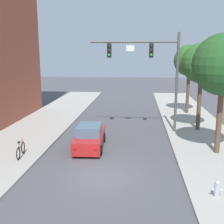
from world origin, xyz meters
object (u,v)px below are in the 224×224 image
(traffic_signal_mast, at_px, (152,64))
(bicycle_leaning, at_px, (21,150))
(street_tree_third, at_px, (189,61))
(street_tree_nearest, at_px, (223,65))
(fire_hydrant, at_px, (217,189))
(car_lead_red, at_px, (90,137))
(street_tree_second, at_px, (202,64))

(traffic_signal_mast, distance_m, bicycle_leaning, 11.22)
(bicycle_leaning, xyz_separation_m, street_tree_third, (11.84, 13.65, 4.85))
(traffic_signal_mast, bearing_deg, street_tree_third, 61.06)
(bicycle_leaning, height_order, street_tree_nearest, street_tree_nearest)
(fire_hydrant, bearing_deg, street_tree_third, 84.83)
(traffic_signal_mast, bearing_deg, car_lead_red, -134.59)
(street_tree_nearest, height_order, street_tree_third, street_tree_nearest)
(traffic_signal_mast, distance_m, street_tree_second, 3.84)
(traffic_signal_mast, distance_m, street_tree_nearest, 6.06)
(car_lead_red, distance_m, street_tree_nearest, 9.30)
(car_lead_red, height_order, street_tree_nearest, street_tree_nearest)
(street_tree_nearest, height_order, street_tree_second, street_tree_nearest)
(traffic_signal_mast, xyz_separation_m, street_tree_third, (3.99, 7.23, 0.04))
(traffic_signal_mast, bearing_deg, bicycle_leaning, -140.69)
(street_tree_third, bearing_deg, fire_hydrant, -95.17)
(car_lead_red, relative_size, street_tree_nearest, 0.60)
(street_tree_nearest, distance_m, street_tree_second, 5.32)
(street_tree_nearest, relative_size, street_tree_third, 1.05)
(car_lead_red, xyz_separation_m, street_tree_second, (7.89, 4.83, 4.63))
(traffic_signal_mast, relative_size, fire_hydrant, 10.42)
(fire_hydrant, xyz_separation_m, street_tree_nearest, (1.46, 5.59, 4.95))
(bicycle_leaning, xyz_separation_m, street_tree_second, (11.63, 7.09, 4.82))
(car_lead_red, bearing_deg, bicycle_leaning, -148.86)
(traffic_signal_mast, bearing_deg, fire_hydrant, -76.74)
(car_lead_red, height_order, street_tree_third, street_tree_third)
(street_tree_second, xyz_separation_m, street_tree_third, (0.21, 6.56, 0.04))
(street_tree_second, bearing_deg, street_tree_nearest, -89.01)
(car_lead_red, bearing_deg, traffic_signal_mast, 45.41)
(bicycle_leaning, bearing_deg, car_lead_red, 31.14)
(traffic_signal_mast, height_order, fire_hydrant, traffic_signal_mast)
(bicycle_leaning, distance_m, street_tree_third, 18.71)
(traffic_signal_mast, height_order, street_tree_second, traffic_signal_mast)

